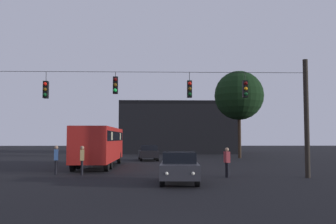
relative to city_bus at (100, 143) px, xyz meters
name	(u,v)px	position (x,y,z in m)	size (l,w,h in m)	color
ground_plane	(153,165)	(4.07, 2.49, -1.87)	(168.00, 168.00, 0.00)	black
overhead_signal_span	(150,109)	(4.05, -8.65, 1.95)	(17.80, 0.44, 6.66)	black
city_bus	(100,143)	(0.00, 0.00, 0.00)	(2.59, 11.01, 3.00)	#B21E19
car_near_right	(179,167)	(5.52, -10.97, -1.07)	(2.01, 4.41, 1.52)	#2D2D33
car_far_left	(148,152)	(3.57, 8.64, -1.07)	(2.20, 4.46, 1.52)	black
pedestrian_crossing_left	(227,161)	(8.37, -8.32, -0.92)	(0.33, 0.41, 1.67)	black
pedestrian_crossing_center	(82,158)	(-0.07, -6.64, -0.87)	(0.31, 0.40, 1.74)	black
pedestrian_crossing_right	(56,158)	(-1.69, -6.35, -0.86)	(0.31, 0.40, 1.76)	black
corner_building	(178,128)	(7.66, 29.67, 1.91)	(17.13, 11.07, 7.55)	black
tree_left_silhouette	(239,96)	(13.63, 12.84, 5.11)	(5.50, 5.50, 9.74)	#2D2116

